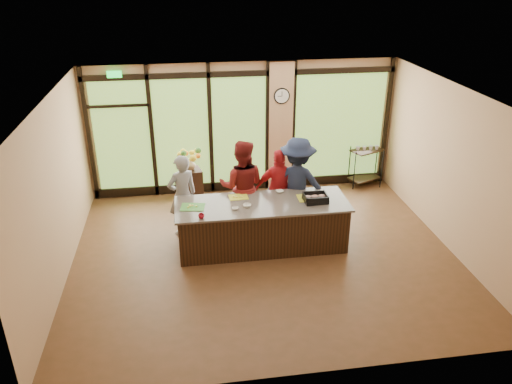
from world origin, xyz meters
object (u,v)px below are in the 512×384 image
object	(u,v)px
cook_left	(182,196)
bar_cart	(366,162)
cook_right	(297,184)
roasting_pan	(315,200)
flower_stand	(191,188)
island_base	(262,226)

from	to	relation	value
cook_left	bar_cart	xyz separation A→B (m)	(4.36, 1.72, -0.23)
cook_right	roasting_pan	size ratio (longest dim) A/B	4.43
roasting_pan	flower_stand	bearing A→B (deg)	135.22
cook_left	roasting_pan	xyz separation A→B (m)	(2.44, -0.81, 0.13)
island_base	cook_left	xyz separation A→B (m)	(-1.45, 0.73, 0.39)
island_base	roasting_pan	size ratio (longest dim) A/B	7.21
cook_right	roasting_pan	bearing A→B (deg)	122.52
flower_stand	bar_cart	world-z (taller)	bar_cart
cook_right	cook_left	bearing A→B (deg)	19.18
island_base	flower_stand	xyz separation A→B (m)	(-1.26, 1.92, 0.00)
cook_right	bar_cart	distance (m)	2.76
cook_right	bar_cart	world-z (taller)	cook_right
roasting_pan	island_base	bearing A→B (deg)	172.16
roasting_pan	flower_stand	xyz separation A→B (m)	(-2.25, 2.00, -0.52)
cook_left	roasting_pan	world-z (taller)	cook_left
cook_left	flower_stand	world-z (taller)	cook_left
island_base	cook_right	size ratio (longest dim) A/B	1.63
roasting_pan	bar_cart	bearing A→B (deg)	49.64
island_base	cook_left	distance (m)	1.67
flower_stand	bar_cart	size ratio (longest dim) A/B	0.87
flower_stand	island_base	bearing A→B (deg)	-68.35
bar_cart	roasting_pan	bearing A→B (deg)	-150.02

